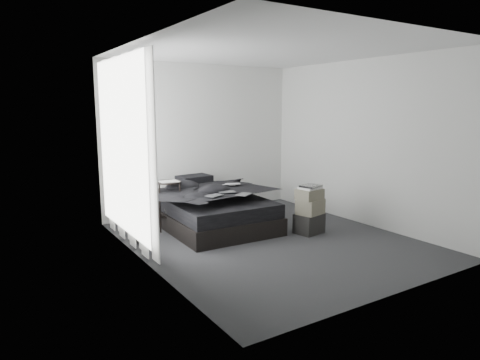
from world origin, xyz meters
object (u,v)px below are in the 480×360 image
box_lower (309,223)px  bed (213,219)px  laptop (231,181)px  side_stand (169,206)px

box_lower → bed: bearing=135.9°
laptop → box_lower: size_ratio=0.78×
bed → laptop: laptop is taller
bed → side_stand: (-0.62, 0.27, 0.24)m
side_stand → bed: bearing=-23.7°
bed → box_lower: size_ratio=4.86×
bed → box_lower: (1.07, -1.03, 0.02)m
laptop → side_stand: (-0.98, 0.24, -0.33)m
laptop → side_stand: bearing=-173.8°
bed → laptop: 0.68m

